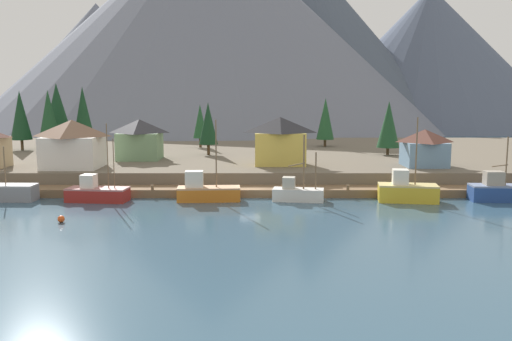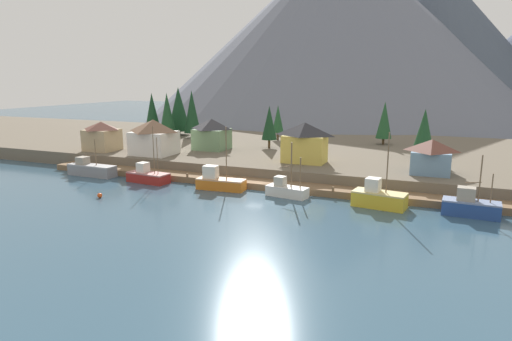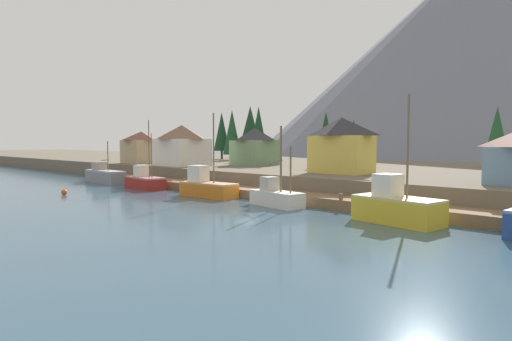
{
  "view_description": "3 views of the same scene",
  "coord_description": "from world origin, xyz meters",
  "views": [
    {
      "loc": [
        0.72,
        -65.73,
        12.85
      ],
      "look_at": [
        1.02,
        2.9,
        3.01
      ],
      "focal_mm": 38.32,
      "sensor_mm": 36.0,
      "label": 1
    },
    {
      "loc": [
        25.47,
        -60.68,
        16.71
      ],
      "look_at": [
        -0.98,
        2.83,
        2.44
      ],
      "focal_mm": 31.22,
      "sensor_mm": 36.0,
      "label": 2
    },
    {
      "loc": [
        34.66,
        -34.35,
        6.36
      ],
      "look_at": [
        -0.45,
        1.74,
        3.11
      ],
      "focal_mm": 30.99,
      "sensor_mm": 36.0,
      "label": 3
    }
  ],
  "objects": [
    {
      "name": "conifer_near_right",
      "position": [
        -41.72,
        32.87,
        8.76
      ],
      "size": [
        3.71,
        3.71,
        10.68
      ],
      "color": "#4C3823",
      "rests_on": "shoreline_bank"
    },
    {
      "name": "shoreline_bank",
      "position": [
        0.0,
        32.0,
        1.25
      ],
      "size": [
        400.0,
        56.0,
        2.5
      ],
      "primitive_type": "cube",
      "color": "#665B4C",
      "rests_on": "ground_plane"
    },
    {
      "name": "conifer_mid_right",
      "position": [
        -36.52,
        36.93,
        9.08
      ],
      "size": [
        5.71,
        5.71,
        12.08
      ],
      "color": "#4C3823",
      "rests_on": "shoreline_bank"
    },
    {
      "name": "conifer_back_left",
      "position": [
        -9.82,
        37.42,
        7.43
      ],
      "size": [
        2.72,
        2.72,
        8.13
      ],
      "color": "#4C3823",
      "rests_on": "shoreline_bank"
    },
    {
      "name": "channel_buoy",
      "position": [
        -18.71,
        -12.62,
        0.35
      ],
      "size": [
        0.7,
        0.7,
        0.7
      ],
      "primitive_type": "sphere",
      "color": "#E04C19",
      "rests_on": "ground_plane"
    },
    {
      "name": "mountain_west_peak",
      "position": [
        -60.52,
        149.51,
        23.3
      ],
      "size": [
        83.43,
        83.43,
        46.6
      ],
      "primitive_type": "cone",
      "color": "slate",
      "rests_on": "ground_plane"
    },
    {
      "name": "conifer_back_right",
      "position": [
        -30.6,
        33.51,
        8.8
      ],
      "size": [
        4.04,
        4.04,
        11.42
      ],
      "color": "#4C3823",
      "rests_on": "shoreline_bank"
    },
    {
      "name": "fishing_boat_red",
      "position": [
        -18.23,
        -1.89,
        1.02
      ],
      "size": [
        7.4,
        3.51,
        9.3
      ],
      "rotation": [
        0.0,
        0.0,
        -0.1
      ],
      "color": "maroon",
      "rests_on": "ground_plane"
    },
    {
      "name": "conifer_centre",
      "position": [
        14.04,
        39.27,
        7.84
      ],
      "size": [
        3.4,
        3.4,
        9.34
      ],
      "color": "#4C3823",
      "rests_on": "shoreline_bank"
    },
    {
      "name": "fishing_boat_yellow",
      "position": [
        18.61,
        -2.08,
        1.29
      ],
      "size": [
        7.16,
        3.86,
        10.0
      ],
      "rotation": [
        0.0,
        0.0,
        -0.14
      ],
      "color": "gold",
      "rests_on": "ground_plane"
    },
    {
      "name": "mountain_central_peak",
      "position": [
        -15.85,
        127.12,
        36.3
      ],
      "size": [
        158.29,
        158.29,
        72.6
      ],
      "primitive_type": "cone",
      "color": "slate",
      "rests_on": "ground_plane"
    },
    {
      "name": "ground_plane",
      "position": [
        0.0,
        20.0,
        -0.5
      ],
      "size": [
        400.0,
        400.0,
        1.0
      ],
      "primitive_type": "cube",
      "color": "#335166"
    },
    {
      "name": "house_green",
      "position": [
        -17.35,
        18.76,
        5.68
      ],
      "size": [
        6.69,
        6.14,
        6.23
      ],
      "color": "#6B8E66",
      "rests_on": "shoreline_bank"
    },
    {
      "name": "conifer_far_left",
      "position": [
        -7.21,
        24.9,
        7.74
      ],
      "size": [
        3.16,
        3.16,
        8.74
      ],
      "color": "#4C3823",
      "rests_on": "shoreline_bank"
    },
    {
      "name": "house_white",
      "position": [
        -24.53,
        9.07,
        5.89
      ],
      "size": [
        7.8,
        6.96,
        6.64
      ],
      "color": "silver",
      "rests_on": "shoreline_bank"
    },
    {
      "name": "conifer_mid_left",
      "position": [
        -35.77,
        30.61,
        8.5
      ],
      "size": [
        3.95,
        3.95,
        10.82
      ],
      "color": "#4C3823",
      "rests_on": "shoreline_bank"
    },
    {
      "name": "house_yellow",
      "position": [
        4.17,
        12.08,
        6.02
      ],
      "size": [
        7.53,
        4.68,
        6.89
      ],
      "color": "gold",
      "rests_on": "shoreline_bank"
    },
    {
      "name": "fishing_boat_grey",
      "position": [
        -30.37,
        -1.51,
        1.12
      ],
      "size": [
        9.17,
        2.78,
        6.52
      ],
      "rotation": [
        0.0,
        0.0,
        -0.03
      ],
      "color": "gray",
      "rests_on": "ground_plane"
    },
    {
      "name": "dock",
      "position": [
        0.0,
        1.99,
        0.5
      ],
      "size": [
        80.0,
        4.0,
        1.6
      ],
      "color": "brown",
      "rests_on": "ground_plane"
    },
    {
      "name": "fishing_boat_white",
      "position": [
        5.64,
        -1.68,
        0.98
      ],
      "size": [
        6.29,
        3.15,
        7.93
      ],
      "rotation": [
        0.0,
        0.0,
        -0.15
      ],
      "color": "silver",
      "rests_on": "ground_plane"
    },
    {
      "name": "house_tan",
      "position": [
        -37.0,
        9.09,
        5.45
      ],
      "size": [
        6.16,
        5.73,
        5.78
      ],
      "color": "tan",
      "rests_on": "shoreline_bank"
    },
    {
      "name": "fishing_boat_orange",
      "position": [
        -5.2,
        -1.63,
        1.18
      ],
      "size": [
        7.59,
        2.98,
        9.68
      ],
      "rotation": [
        0.0,
        0.0,
        0.06
      ],
      "color": "#CC6B1E",
      "rests_on": "ground_plane"
    }
  ]
}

